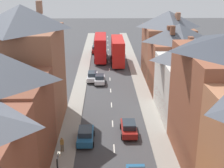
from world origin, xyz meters
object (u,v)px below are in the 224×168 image
Objects in this scene: car_mid_black at (92,76)px; pedestrian_mid_right at (62,144)px; double_decker_bus_mid_street at (118,50)px; car_parked_right_a at (129,128)px; car_parked_left_b at (86,135)px; car_near_silver at (115,44)px; double_decker_bus_lead at (100,47)px; car_mid_white at (96,49)px; car_near_blue at (100,79)px.

pedestrian_mid_right reaches higher than car_mid_black.
double_decker_bus_mid_street reaches higher than pedestrian_mid_right.
car_parked_right_a is at bearing 28.59° from pedestrian_mid_right.
pedestrian_mid_right is (-2.29, -2.23, 0.22)m from car_parked_left_b.
car_parked_right_a is 0.96× the size of car_mid_black.
pedestrian_mid_right is at bearing -95.49° from car_mid_black.
car_mid_black is at bearing -99.94° from car_near_silver.
car_parked_left_b is (-1.29, -36.34, -2.00)m from double_decker_bus_lead.
car_near_silver is 0.97× the size of car_mid_white.
car_near_blue is at bearing 80.81° from pedestrian_mid_right.
pedestrian_mid_right reaches higher than car_near_silver.
pedestrian_mid_right is (-7.19, -51.74, 0.23)m from car_near_silver.
double_decker_bus_mid_street is at bearing 90.02° from car_parked_right_a.
car_parked_right_a is at bearing -90.00° from car_near_silver.
double_decker_bus_mid_street reaches higher than car_near_silver.
car_mid_black is (-4.90, -27.95, 0.03)m from car_near_silver.
car_mid_white is (0.00, 43.18, 0.01)m from car_parked_left_b.
car_parked_left_b is (-0.00, -21.55, -0.01)m from car_mid_black.
car_parked_right_a is (3.61, -34.66, -2.01)m from double_decker_bus_lead.
car_mid_black reaches higher than car_mid_white.
double_decker_bus_lead is 2.84× the size of car_near_blue.
pedestrian_mid_right is (-3.59, -22.17, 0.23)m from car_near_blue.
car_near_silver is (3.60, 29.57, -0.00)m from car_near_blue.
car_mid_white is at bearing 96.74° from car_parked_right_a.
car_mid_black is (-4.90, 19.87, 0.03)m from car_parked_right_a.
car_parked_left_b is at bearing -95.65° from car_near_silver.
car_near_blue is at bearing 101.16° from car_parked_right_a.
car_mid_white is at bearing -127.75° from car_near_silver.
double_decker_bus_mid_street is at bearing 81.57° from car_parked_left_b.
car_parked_left_b is (-4.90, -49.50, 0.01)m from car_near_silver.
car_near_blue is 29.78m from car_near_silver.
car_mid_white is (-4.89, 10.16, -1.99)m from double_decker_bus_mid_street.
double_decker_bus_mid_street reaches higher than car_mid_black.
double_decker_bus_lead is at bearing 90.03° from car_near_blue.
car_mid_black is (-4.89, -11.46, -1.98)m from double_decker_bus_mid_street.
car_parked_right_a is 20.46m from car_mid_black.
car_mid_white is (-4.90, -6.33, 0.02)m from car_near_silver.
car_near_blue is 2.07m from car_mid_black.
pedestrian_mid_right is at bearing -92.88° from car_mid_white.
car_near_blue is at bearing -96.94° from car_near_silver.
pedestrian_mid_right is at bearing -95.30° from double_decker_bus_lead.
car_near_blue is at bearing -51.16° from car_mid_black.
double_decker_bus_mid_street is 16.61m from car_near_silver.
car_near_silver is at bearing 82.09° from pedestrian_mid_right.
pedestrian_mid_right is at bearing -135.69° from car_parked_left_b.
car_near_blue is 0.92× the size of car_parked_left_b.
car_near_blue is 19.98m from car_parked_left_b.
car_mid_white is at bearing 90.00° from car_parked_left_b.
car_parked_left_b is (-4.89, -33.01, -2.00)m from double_decker_bus_mid_street.
car_near_silver is at bearing 84.35° from car_parked_left_b.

